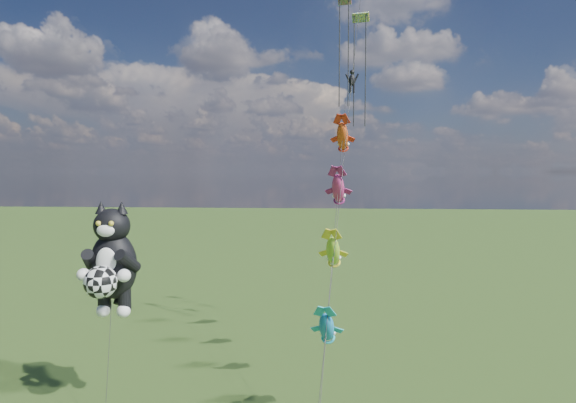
{
  "coord_description": "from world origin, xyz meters",
  "views": [
    {
      "loc": [
        14.08,
        -22.66,
        13.13
      ],
      "look_at": [
        11.62,
        9.54,
        11.13
      ],
      "focal_mm": 30.0,
      "sensor_mm": 36.0,
      "label": 1
    }
  ],
  "objects": [
    {
      "name": "fish_windsock_rig",
      "position": [
        14.74,
        5.69,
        10.33
      ],
      "size": [
        2.29,
        15.86,
        18.44
      ],
      "rotation": [
        0.0,
        0.0,
        0.2
      ],
      "color": "brown",
      "rests_on": "ground"
    },
    {
      "name": "cat_kite_rig",
      "position": [
        2.65,
        2.11,
        8.4
      ],
      "size": [
        2.91,
        4.36,
        11.56
      ],
      "rotation": [
        0.0,
        0.0,
        0.22
      ],
      "color": "brown",
      "rests_on": "ground"
    },
    {
      "name": "parafoil_rig",
      "position": [
        15.94,
        11.37,
        20.15
      ],
      "size": [
        3.96,
        17.39,
        25.99
      ],
      "rotation": [
        0.0,
        0.0,
        -0.09
      ],
      "color": "brown",
      "rests_on": "ground"
    }
  ]
}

